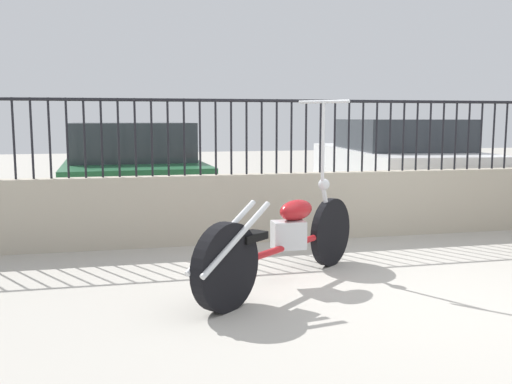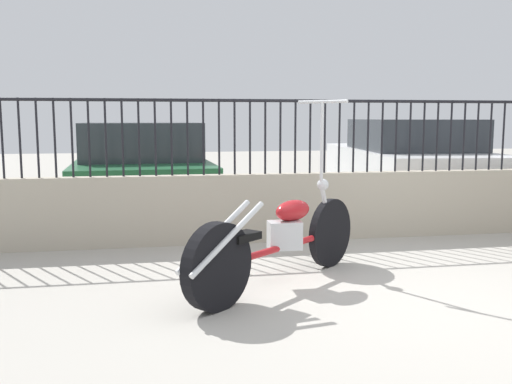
{
  "view_description": "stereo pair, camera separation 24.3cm",
  "coord_description": "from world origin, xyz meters",
  "views": [
    {
      "loc": [
        -2.23,
        -4.09,
        1.43
      ],
      "look_at": [
        -0.98,
        1.36,
        0.7
      ],
      "focal_mm": 40.0,
      "sensor_mm": 36.0,
      "label": 1
    },
    {
      "loc": [
        -1.99,
        -4.14,
        1.43
      ],
      "look_at": [
        -0.98,
        1.36,
        0.7
      ],
      "focal_mm": 40.0,
      "sensor_mm": 36.0,
      "label": 2
    }
  ],
  "objects": [
    {
      "name": "ground_plane",
      "position": [
        0.0,
        0.0,
        0.0
      ],
      "size": [
        40.0,
        40.0,
        0.0
      ],
      "primitive_type": "plane",
      "color": "#ADA89E"
    },
    {
      "name": "low_wall",
      "position": [
        0.0,
        2.27,
        0.39
      ],
      "size": [
        9.73,
        0.18,
        0.79
      ],
      "color": "#B2A893",
      "rests_on": "ground_plane"
    },
    {
      "name": "fence_railing",
      "position": [
        -0.0,
        2.27,
        1.34
      ],
      "size": [
        9.73,
        0.04,
        0.85
      ],
      "color": "black",
      "rests_on": "low_wall"
    },
    {
      "name": "motorcycle_red",
      "position": [
        -1.01,
        0.43,
        0.4
      ],
      "size": [
        1.82,
        1.61,
        1.6
      ],
      "rotation": [
        0.0,
        0.0,
        0.72
      ],
      "color": "black",
      "rests_on": "ground_plane"
    },
    {
      "name": "car_green",
      "position": [
        -2.16,
        4.91,
        0.68
      ],
      "size": [
        2.07,
        4.44,
        1.36
      ],
      "rotation": [
        0.0,
        0.0,
        1.61
      ],
      "color": "black",
      "rests_on": "ground_plane"
    },
    {
      "name": "car_white",
      "position": [
        2.23,
        4.74,
        0.71
      ],
      "size": [
        2.3,
        4.58,
        1.4
      ],
      "rotation": [
        0.0,
        0.0,
        1.46
      ],
      "color": "black",
      "rests_on": "ground_plane"
    }
  ]
}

